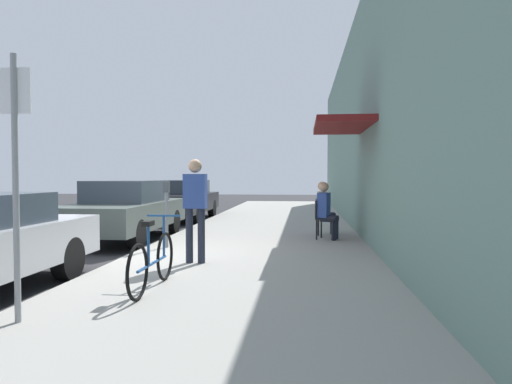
% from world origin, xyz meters
% --- Properties ---
extents(ground_plane, '(60.00, 60.00, 0.00)m').
position_xyz_m(ground_plane, '(0.00, 0.00, 0.00)').
color(ground_plane, '#2D2D30').
extents(sidewalk_slab, '(4.50, 32.00, 0.12)m').
position_xyz_m(sidewalk_slab, '(2.25, 2.00, 0.06)').
color(sidewalk_slab, '#9E9B93').
rests_on(sidewalk_slab, ground_plane).
extents(building_facade, '(1.40, 32.00, 5.76)m').
position_xyz_m(building_facade, '(4.65, 2.00, 2.88)').
color(building_facade, gray).
rests_on(building_facade, ground_plane).
extents(parked_car_1, '(1.80, 4.40, 1.44)m').
position_xyz_m(parked_car_1, '(-1.10, 2.70, 0.74)').
color(parked_car_1, '#47514C').
rests_on(parked_car_1, ground_plane).
extents(parked_car_2, '(1.80, 4.40, 1.40)m').
position_xyz_m(parked_car_2, '(-1.10, 7.96, 0.73)').
color(parked_car_2, black).
rests_on(parked_car_2, ground_plane).
extents(parking_meter, '(0.12, 0.10, 1.32)m').
position_xyz_m(parking_meter, '(0.45, 0.94, 0.89)').
color(parking_meter, slate).
rests_on(parking_meter, sidewalk_slab).
extents(street_sign, '(0.32, 0.06, 2.60)m').
position_xyz_m(street_sign, '(0.40, -3.79, 1.64)').
color(street_sign, gray).
rests_on(street_sign, sidewalk_slab).
extents(bicycle_0, '(0.46, 1.71, 0.90)m').
position_xyz_m(bicycle_0, '(1.29, -2.41, 0.48)').
color(bicycle_0, black).
rests_on(bicycle_0, sidewalk_slab).
extents(cafe_chair_0, '(0.56, 0.56, 0.87)m').
position_xyz_m(cafe_chair_0, '(3.63, 2.49, 0.62)').
color(cafe_chair_0, black).
rests_on(cafe_chair_0, sidewalk_slab).
extents(seated_patron_0, '(0.51, 0.46, 1.29)m').
position_xyz_m(seated_patron_0, '(3.68, 2.47, 0.82)').
color(seated_patron_0, '#232838').
rests_on(seated_patron_0, sidewalk_slab).
extents(cafe_chair_1, '(0.47, 0.47, 0.87)m').
position_xyz_m(cafe_chair_1, '(3.62, 3.27, 0.62)').
color(cafe_chair_1, black).
rests_on(cafe_chair_1, sidewalk_slab).
extents(seated_patron_1, '(0.44, 0.38, 1.29)m').
position_xyz_m(seated_patron_1, '(3.68, 3.27, 0.82)').
color(seated_patron_1, '#232838').
rests_on(seated_patron_1, sidewalk_slab).
extents(pedestrian_standing, '(0.36, 0.22, 1.70)m').
position_xyz_m(pedestrian_standing, '(1.41, -0.61, 1.12)').
color(pedestrian_standing, '#232838').
rests_on(pedestrian_standing, sidewalk_slab).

